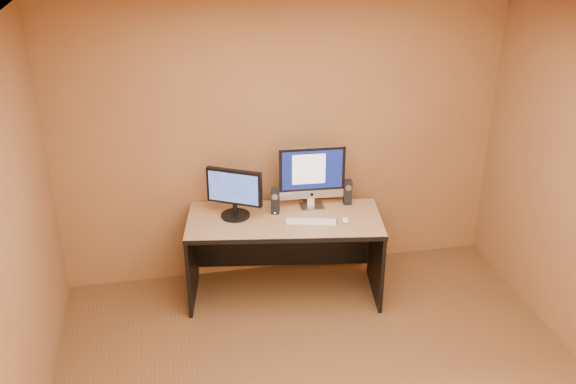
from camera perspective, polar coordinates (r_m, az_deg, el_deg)
walls at (r=3.95m, az=4.89°, el=-5.46°), size 4.00×4.00×2.60m
ceiling at (r=3.47m, az=5.69°, el=13.30°), size 4.00×4.00×0.00m
desk at (r=5.67m, az=-0.31°, el=-5.82°), size 1.75×0.97×0.77m
imac at (r=5.57m, az=2.18°, el=1.31°), size 0.60×0.25×0.57m
second_monitor at (r=5.44m, az=-4.77°, el=-0.14°), size 0.56×0.46×0.44m
speaker_left at (r=5.53m, az=-1.14°, el=-0.80°), size 0.09×0.09×0.23m
speaker_right at (r=5.72m, az=5.32°, el=-0.00°), size 0.08×0.08×0.23m
keyboard at (r=5.41m, az=2.07°, el=-2.69°), size 0.46×0.22×0.02m
mouse at (r=5.44m, az=5.12°, el=-2.50°), size 0.08×0.12×0.04m
cable_a at (r=5.74m, az=1.67°, el=-1.02°), size 0.06×0.22×0.01m
cable_b at (r=5.80m, az=1.62°, el=-0.72°), size 0.11×0.16×0.01m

